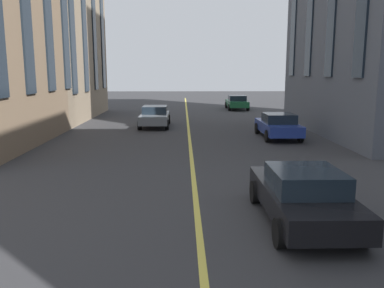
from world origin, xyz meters
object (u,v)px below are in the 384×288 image
(car_green_near, at_px, (237,102))
(car_blue_parked_a, at_px, (278,125))
(car_grey_trailing, at_px, (155,116))
(car_black_far, at_px, (303,195))

(car_green_near, bearing_deg, car_blue_parked_a, 180.00)
(car_blue_parked_a, bearing_deg, car_grey_trailing, 55.88)
(car_grey_trailing, height_order, car_green_near, same)
(car_black_far, xyz_separation_m, car_grey_trailing, (17.47, 4.74, 0.00))
(car_green_near, height_order, car_blue_parked_a, same)
(car_black_far, distance_m, car_blue_parked_a, 12.87)
(car_green_near, bearing_deg, car_grey_trailing, 149.85)
(car_black_far, distance_m, car_green_near, 29.84)
(car_black_far, relative_size, car_green_near, 1.00)
(car_grey_trailing, relative_size, car_blue_parked_a, 1.00)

